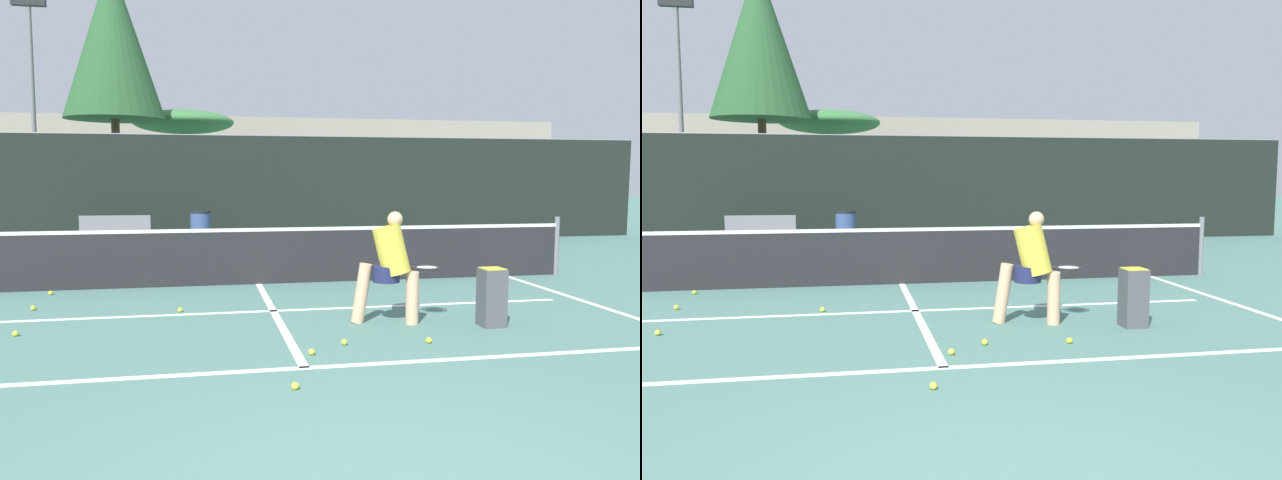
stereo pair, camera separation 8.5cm
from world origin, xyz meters
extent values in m
cube|color=white|center=(0.00, 2.82, 0.00)|extent=(11.00, 0.10, 0.01)
cube|color=white|center=(0.00, 5.38, 0.00)|extent=(8.25, 0.10, 0.01)
cube|color=white|center=(0.00, 5.18, 0.00)|extent=(0.10, 4.73, 0.01)
cube|color=white|center=(4.51, 5.18, 0.00)|extent=(0.10, 5.73, 0.01)
cylinder|color=slate|center=(5.50, 7.54, 0.53)|extent=(0.09, 0.09, 1.07)
cube|color=#232326|center=(0.00, 7.54, 0.47)|extent=(11.00, 0.02, 0.95)
cube|color=white|center=(0.00, 7.54, 0.92)|extent=(11.00, 0.03, 0.06)
cube|color=black|center=(0.00, 14.22, 1.44)|extent=(24.00, 0.06, 2.89)
cylinder|color=slate|center=(0.00, 14.22, 2.91)|extent=(24.00, 0.04, 0.04)
cylinder|color=#DBAD84|center=(1.59, 4.33, 0.32)|extent=(0.16, 0.16, 0.65)
cylinder|color=#DBAD84|center=(1.00, 4.51, 0.37)|extent=(0.29, 0.23, 0.75)
cylinder|color=#1E234C|center=(1.28, 4.42, 0.62)|extent=(0.33, 0.33, 0.20)
cylinder|color=yellow|center=(1.34, 4.40, 0.91)|extent=(0.48, 0.39, 0.68)
sphere|color=#DBAD84|center=(1.38, 4.39, 1.29)|extent=(0.19, 0.19, 0.19)
cylinder|color=#262628|center=(1.55, 4.61, 0.67)|extent=(0.30, 0.11, 0.03)
torus|color=#262628|center=(1.84, 4.52, 0.67)|extent=(0.43, 0.43, 0.02)
cylinder|color=beige|center=(1.84, 4.52, 0.67)|extent=(0.32, 0.32, 0.01)
sphere|color=#D1E033|center=(1.47, 3.43, 0.03)|extent=(0.07, 0.07, 0.07)
sphere|color=#D1E033|center=(-3.19, 6.03, 0.03)|extent=(0.07, 0.07, 0.07)
sphere|color=#D1E033|center=(0.14, 3.23, 0.03)|extent=(0.07, 0.07, 0.07)
sphere|color=#D1E033|center=(-1.23, 5.54, 0.03)|extent=(0.07, 0.07, 0.07)
sphere|color=#D1E033|center=(-0.18, 2.24, 0.03)|extent=(0.07, 0.07, 0.07)
sphere|color=#D1E033|center=(-3.22, 7.15, 0.03)|extent=(0.07, 0.07, 0.07)
sphere|color=#D1E033|center=(0.55, 3.53, 0.03)|extent=(0.07, 0.07, 0.07)
sphere|color=#D1E033|center=(-3.03, 4.60, 0.03)|extent=(0.07, 0.07, 0.07)
cube|color=#4C4C51|center=(2.50, 4.04, 0.35)|extent=(0.28, 0.28, 0.70)
cube|color=#D1E033|center=(2.50, 4.04, 0.68)|extent=(0.25, 0.25, 0.06)
cube|color=slate|center=(-3.00, 12.83, 0.44)|extent=(1.70, 0.44, 0.04)
cube|color=slate|center=(-3.00, 13.01, 0.65)|extent=(1.69, 0.13, 0.42)
cube|color=#333338|center=(-3.68, 12.87, 0.22)|extent=(0.06, 0.32, 0.44)
cube|color=#333338|center=(-2.33, 12.80, 0.22)|extent=(0.06, 0.32, 0.44)
cylinder|color=#384C7F|center=(-0.94, 13.03, 0.45)|extent=(0.50, 0.50, 0.91)
cylinder|color=black|center=(-0.94, 13.03, 0.93)|extent=(0.52, 0.52, 0.04)
cube|color=black|center=(-4.78, 17.51, 0.42)|extent=(1.69, 4.56, 0.84)
cube|color=#1E2328|center=(-4.78, 17.28, 1.12)|extent=(1.42, 2.73, 0.56)
cylinder|color=black|center=(-4.02, 18.97, 0.30)|extent=(0.18, 0.60, 0.60)
cylinder|color=black|center=(-4.02, 16.05, 0.30)|extent=(0.18, 0.60, 0.60)
cylinder|color=slate|center=(-6.52, 20.37, 3.78)|extent=(0.16, 0.16, 7.55)
cube|color=#262628|center=(-6.52, 20.37, 7.73)|extent=(1.10, 0.24, 0.36)
cylinder|color=brown|center=(-1.53, 22.48, 1.79)|extent=(0.28, 0.28, 3.58)
ellipsoid|color=#38753D|center=(-1.53, 22.48, 3.93)|extent=(3.94, 3.94, 0.90)
cylinder|color=brown|center=(-3.73, 19.61, 1.88)|extent=(0.28, 0.28, 3.75)
cone|color=#28562D|center=(-3.73, 19.61, 6.38)|extent=(3.38, 3.38, 5.25)
cube|color=gray|center=(0.00, 29.82, 2.38)|extent=(36.00, 2.40, 4.76)
camera|label=1|loc=(-0.94, -2.84, 1.80)|focal=35.00mm
camera|label=2|loc=(-0.86, -2.86, 1.80)|focal=35.00mm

